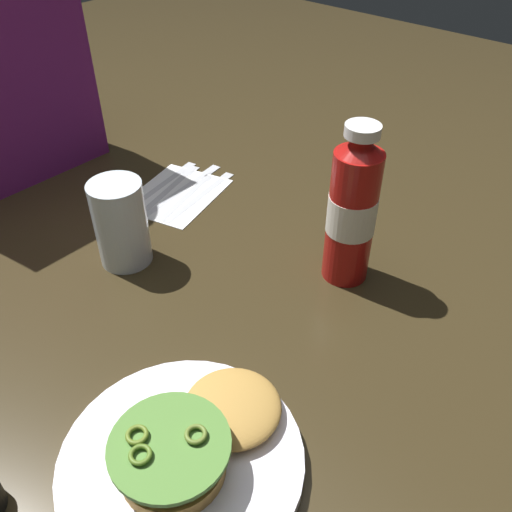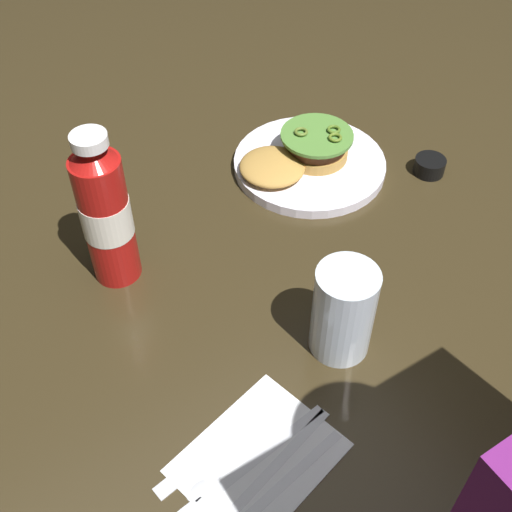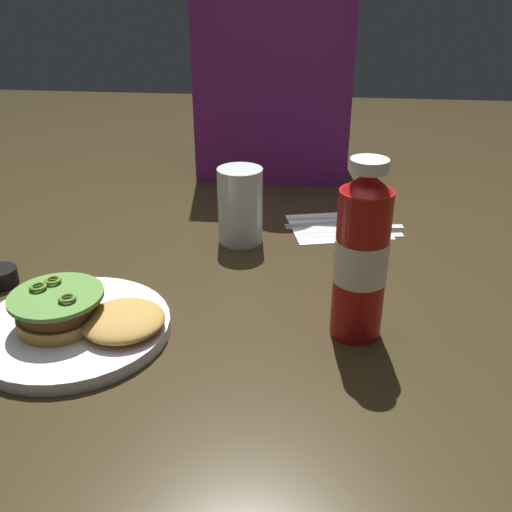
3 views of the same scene
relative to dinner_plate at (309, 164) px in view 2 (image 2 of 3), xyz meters
The scene contains 12 objects.
ground_plane 0.20m from the dinner_plate, 56.02° to the left, with size 3.00×3.00×0.00m, color #312715.
dinner_plate is the anchor object (origin of this frame).
burger_sandwich 0.03m from the dinner_plate, 14.18° to the right, with size 0.20×0.12×0.05m.
ketchup_bottle 0.39m from the dinner_plate, ahead, with size 0.07×0.07×0.24m.
water_glass 0.38m from the dinner_plate, 60.53° to the left, with size 0.08×0.08×0.14m, color silver.
condiment_cup 0.20m from the dinner_plate, 144.55° to the left, with size 0.05×0.05×0.03m, color black.
napkin 0.54m from the dinner_plate, 48.34° to the left, with size 0.18×0.14×0.00m, color white.
butter_knife 0.54m from the dinner_plate, 42.90° to the left, with size 0.20×0.05×0.00m.
spoon_utensil 0.55m from the dinner_plate, 44.94° to the left, with size 0.17×0.06×0.00m.
steak_knife 0.56m from the dinner_plate, 46.51° to the left, with size 0.22×0.05×0.00m.
fork_utensil 0.57m from the dinner_plate, 49.05° to the left, with size 0.20×0.07×0.00m.
table_knife 0.58m from the dinner_plate, 50.24° to the left, with size 0.20×0.05×0.00m.
Camera 2 is at (0.43, 0.53, 0.70)m, focal length 45.37 mm.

